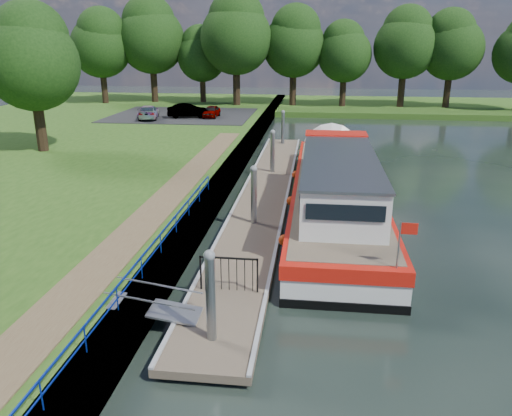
# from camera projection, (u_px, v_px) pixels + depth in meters

# --- Properties ---
(ground) EXTENTS (160.00, 160.00, 0.00)m
(ground) POSITION_uv_depth(u_px,v_px,m) (216.00, 341.00, 13.83)
(ground) COLOR black
(ground) RESTS_ON ground
(bank_edge) EXTENTS (1.10, 90.00, 0.78)m
(bank_edge) POSITION_uv_depth(u_px,v_px,m) (223.00, 181.00, 28.12)
(bank_edge) COLOR #473D2D
(bank_edge) RESTS_ON ground
(far_bank) EXTENTS (60.00, 18.00, 0.60)m
(far_bank) POSITION_uv_depth(u_px,v_px,m) (394.00, 106.00, 61.33)
(far_bank) COLOR #2A4F16
(far_bank) RESTS_ON ground
(footpath) EXTENTS (1.60, 40.00, 0.05)m
(footpath) POSITION_uv_depth(u_px,v_px,m) (152.00, 214.00, 21.61)
(footpath) COLOR brown
(footpath) RESTS_ON riverbank
(carpark) EXTENTS (14.00, 12.00, 0.06)m
(carpark) POSITION_uv_depth(u_px,v_px,m) (182.00, 115.00, 50.61)
(carpark) COLOR black
(carpark) RESTS_ON riverbank
(blue_fence) EXTENTS (0.04, 18.04, 0.72)m
(blue_fence) POSITION_uv_depth(u_px,v_px,m) (151.00, 250.00, 16.56)
(blue_fence) COLOR #0C2DBF
(blue_fence) RESTS_ON riverbank
(pontoon) EXTENTS (2.50, 30.00, 0.56)m
(pontoon) POSITION_uv_depth(u_px,v_px,m) (265.00, 197.00, 26.02)
(pontoon) COLOR brown
(pontoon) RESTS_ON ground
(mooring_piles) EXTENTS (0.30, 27.30, 3.55)m
(mooring_piles) POSITION_uv_depth(u_px,v_px,m) (265.00, 177.00, 25.67)
(mooring_piles) COLOR gray
(mooring_piles) RESTS_ON ground
(gangway) EXTENTS (2.58, 1.00, 0.92)m
(gangway) POSITION_uv_depth(u_px,v_px,m) (156.00, 308.00, 14.32)
(gangway) COLOR #A5A8AD
(gangway) RESTS_ON ground
(gate_panel) EXTENTS (1.85, 0.05, 1.15)m
(gate_panel) POSITION_uv_depth(u_px,v_px,m) (229.00, 269.00, 15.54)
(gate_panel) COLOR black
(gate_panel) RESTS_ON ground
(barge) EXTENTS (4.36, 21.15, 4.78)m
(barge) POSITION_uv_depth(u_px,v_px,m) (335.00, 186.00, 24.78)
(barge) COLOR black
(barge) RESTS_ON ground
(horizon_trees) EXTENTS (54.38, 10.03, 12.87)m
(horizon_trees) POSITION_uv_depth(u_px,v_px,m) (283.00, 41.00, 57.33)
(horizon_trees) COLOR #332316
(horizon_trees) RESTS_ON ground
(bank_tree_a) EXTENTS (6.12, 6.12, 9.72)m
(bank_tree_a) POSITION_uv_depth(u_px,v_px,m) (32.00, 56.00, 32.34)
(bank_tree_a) COLOR #332316
(bank_tree_a) RESTS_ON riverbank
(car_a) EXTENTS (1.39, 3.32, 1.12)m
(car_a) POSITION_uv_depth(u_px,v_px,m) (212.00, 111.00, 48.78)
(car_a) COLOR #999999
(car_a) RESTS_ON carpark
(car_b) EXTENTS (4.28, 2.44, 1.34)m
(car_b) POSITION_uv_depth(u_px,v_px,m) (188.00, 111.00, 48.54)
(car_b) COLOR #999999
(car_b) RESTS_ON carpark
(car_c) EXTENTS (2.72, 4.67, 1.27)m
(car_c) POSITION_uv_depth(u_px,v_px,m) (149.00, 112.00, 47.71)
(car_c) COLOR #999999
(car_c) RESTS_ON carpark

